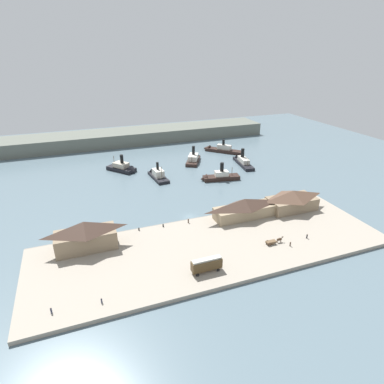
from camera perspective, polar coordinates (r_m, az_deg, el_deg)
The scene contains 22 objects.
ground_plane at distance 119.46m, azimuth -0.46°, elevation -4.40°, with size 320.00×320.00×0.00m, color slate.
quay_promenade at distance 101.73m, azimuth 3.89°, elevation -9.64°, with size 110.00×36.00×1.20m, color #9E9384.
seawall_edge at distance 116.26m, azimuth 0.16°, elevation -4.97°, with size 110.00×0.80×1.00m, color gray.
ferry_shed_east_terminal at distance 102.36m, azimuth -18.34°, elevation -7.23°, with size 18.12×8.30×9.24m.
ferry_shed_central_terminal at distance 116.50m, azimuth 9.23°, elevation -2.81°, with size 22.31×7.35×7.27m.
ferry_shed_customs_shed at distance 126.32m, azimuth 17.26°, elevation -1.32°, with size 18.42×9.63×7.66m.
street_tram at distance 89.35m, azimuth 2.59°, elevation -12.61°, with size 8.53×2.42×4.17m.
horse_cart at distance 104.63m, azimuth 14.29°, elevation -8.39°, with size 6.03×1.54×1.87m.
pedestrian_standing_center at distance 104.87m, azimuth 16.98°, elevation -8.78°, with size 0.39×0.39×1.59m.
pedestrian_near_west_shed at distance 84.04m, azimuth -15.70°, elevation -18.01°, with size 0.37×0.37×1.51m.
pedestrian_walking_west at distance 112.71m, azimuth -0.65°, elevation -5.11°, with size 0.43×0.43×1.74m.
pedestrian_by_tram at distance 110.45m, azimuth 19.66°, elevation -7.38°, with size 0.40×0.40×1.63m.
pedestrian_near_east_shed at distance 85.22m, azimuth -23.64°, elevation -18.65°, with size 0.41×0.41×1.65m.
mooring_post_center_east at distance 109.93m, azimuth -9.37°, elevation -6.49°, with size 0.44×0.44×0.90m, color black.
mooring_post_east at distance 111.02m, azimuth -5.13°, elevation -5.91°, with size 0.44×0.44×0.90m, color black.
ferry_outer_harbor at distance 195.46m, azimuth 4.95°, elevation 7.51°, with size 20.76×21.07×9.04m.
ferry_approaching_west at distance 156.06m, azimuth -6.23°, elevation 3.12°, with size 6.84×17.85×9.74m.
ferry_approaching_east at distance 177.37m, azimuth 0.30°, elevation 5.94°, with size 13.42×17.87×10.75m.
ferry_departing_north at distance 152.39m, azimuth 4.53°, elevation 2.70°, with size 19.17×8.03×9.70m.
ferry_moored_west at distance 166.29m, azimuth -11.95°, elevation 4.13°, with size 14.86×16.39×10.38m.
ferry_moored_east at distance 176.15m, azimuth 8.80°, elevation 5.46°, with size 7.86×22.89×9.82m.
far_headland at distance 218.20m, azimuth -10.63°, elevation 9.66°, with size 180.00×24.00×8.00m, color #60665B.
Camera 1 is at (-36.07, -98.55, 57.08)m, focal length 30.16 mm.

